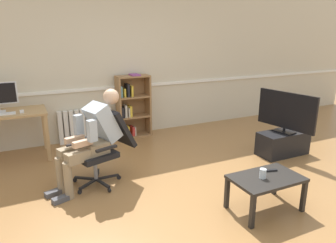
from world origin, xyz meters
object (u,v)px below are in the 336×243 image
object	(u,v)px
computer_desk	(4,120)
computer_mouse	(22,111)
drinking_glass	(263,174)
bookshelf	(131,107)
person_seated	(92,137)
radiator	(86,125)
tv_stand	(283,143)
tv_screen	(286,111)
office_chair	(105,143)
spare_remote	(271,170)
coffee_table	(266,181)

from	to	relation	value
computer_desk	computer_mouse	world-z (taller)	computer_mouse
computer_mouse	drinking_glass	bearing A→B (deg)	-49.45
computer_desk	bookshelf	bearing A→B (deg)	8.02
computer_mouse	person_seated	xyz separation A→B (m)	(0.74, -1.23, -0.12)
radiator	person_seated	world-z (taller)	person_seated
radiator	tv_stand	world-z (taller)	radiator
tv_screen	office_chair	bearing A→B (deg)	72.55
bookshelf	person_seated	distance (m)	1.97
computer_mouse	tv_screen	world-z (taller)	tv_screen
person_seated	spare_remote	size ratio (longest dim) A/B	8.07
tv_stand	drinking_glass	xyz separation A→B (m)	(-1.45, -1.13, 0.26)
bookshelf	coffee_table	size ratio (longest dim) A/B	1.52
tv_screen	drinking_glass	distance (m)	1.86
drinking_glass	tv_stand	bearing A→B (deg)	37.83
radiator	coffee_table	world-z (taller)	radiator
radiator	spare_remote	xyz separation A→B (m)	(1.45, -3.04, 0.11)
office_chair	spare_remote	world-z (taller)	office_chair
person_seated	tv_screen	distance (m)	2.97
coffee_table	drinking_glass	xyz separation A→B (m)	(-0.06, -0.00, 0.11)
person_seated	coffee_table	world-z (taller)	person_seated
office_chair	tv_stand	bearing A→B (deg)	65.52
person_seated	drinking_glass	world-z (taller)	person_seated
computer_desk	tv_stand	world-z (taller)	computer_desk
office_chair	spare_remote	size ratio (longest dim) A/B	6.36
radiator	coffee_table	distance (m)	3.39
person_seated	tv_stand	size ratio (longest dim) A/B	1.51
radiator	person_seated	xyz separation A→B (m)	(-0.25, -1.74, 0.36)
computer_desk	computer_mouse	bearing A→B (deg)	-25.92
radiator	tv_stand	distance (m)	3.36
computer_mouse	spare_remote	size ratio (longest dim) A/B	0.67
computer_desk	tv_stand	xyz separation A→B (m)	(3.94, -1.61, -0.46)
radiator	drinking_glass	size ratio (longest dim) A/B	8.89
computer_mouse	tv_stand	distance (m)	4.03
office_chair	coffee_table	world-z (taller)	office_chair
computer_mouse	coffee_table	bearing A→B (deg)	-48.69
radiator	drinking_glass	bearing A→B (deg)	-68.28
bookshelf	coffee_table	distance (m)	3.08
computer_mouse	coffee_table	xyz separation A→B (m)	(2.30, -2.62, -0.43)
computer_desk	radiator	distance (m)	1.35
office_chair	person_seated	world-z (taller)	person_seated
computer_mouse	person_seated	bearing A→B (deg)	-58.83
coffee_table	drinking_glass	bearing A→B (deg)	-178.89
tv_stand	bookshelf	bearing A→B (deg)	134.45
bookshelf	person_seated	size ratio (longest dim) A/B	0.96
person_seated	coffee_table	xyz separation A→B (m)	(1.56, -1.39, -0.31)
bookshelf	spare_remote	distance (m)	3.01
tv_screen	drinking_glass	xyz separation A→B (m)	(-1.45, -1.13, -0.26)
person_seated	spare_remote	distance (m)	2.15
person_seated	computer_desk	bearing A→B (deg)	-161.61
person_seated	coffee_table	bearing A→B (deg)	30.37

